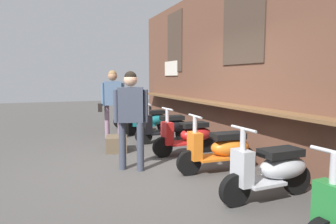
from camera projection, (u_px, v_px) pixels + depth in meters
The scene contains 11 objects.
ground_plane at pixel (148, 168), 5.25m from camera, with size 31.66×31.66×0.00m, color #474442.
market_stall_facade at pixel (248, 65), 5.80m from camera, with size 11.31×0.61×3.60m.
scooter_maroon at pixel (138, 115), 9.57m from camera, with size 0.46×1.40×0.97m.
scooter_teal at pixel (150, 120), 8.44m from camera, with size 0.48×1.40×0.97m.
scooter_black at pixel (167, 127), 7.27m from camera, with size 0.49×1.40×0.97m.
scooter_red at pixel (189, 135), 6.18m from camera, with size 0.47×1.40×0.97m.
scooter_orange at pixel (221, 149), 5.04m from camera, with size 0.47×1.40×0.97m.
scooter_silver at pixel (273, 169), 3.89m from camera, with size 0.46×1.40×0.97m.
shopper_browsing at pixel (131, 110), 5.05m from camera, with size 0.32×0.54×1.67m.
shopper_passing at pixel (112, 97), 7.72m from camera, with size 0.35×0.69×1.74m.
merchandise_crate at pixel (116, 144), 6.46m from camera, with size 0.53×0.43×0.32m, color brown.
Camera 1 is at (4.87, -1.58, 1.56)m, focal length 32.50 mm.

